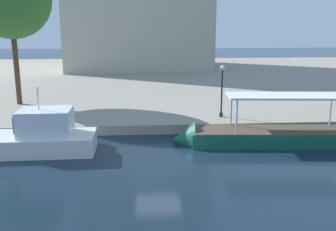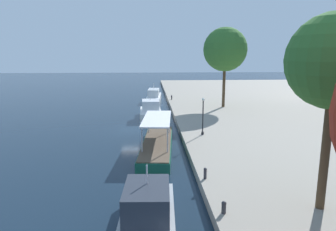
% 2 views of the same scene
% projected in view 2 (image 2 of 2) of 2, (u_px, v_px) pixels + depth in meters
% --- Properties ---
extents(ground_plane, '(220.00, 220.00, 0.00)m').
position_uv_depth(ground_plane, '(132.00, 130.00, 36.50)').
color(ground_plane, '#142333').
extents(motor_yacht_0, '(10.84, 3.09, 4.24)m').
position_uv_depth(motor_yacht_0, '(154.00, 97.00, 58.66)').
color(motor_yacht_0, white).
rests_on(motor_yacht_0, ground_plane).
extents(motor_yacht_1, '(7.57, 2.99, 4.95)m').
position_uv_depth(motor_yacht_1, '(151.00, 112.00, 43.80)').
color(motor_yacht_1, silver).
rests_on(motor_yacht_1, ground_plane).
extents(tour_boat_2, '(13.04, 3.61, 4.10)m').
position_uv_depth(tour_boat_2, '(158.00, 144.00, 29.62)').
color(tour_boat_2, '#14513D').
rests_on(tour_boat_2, ground_plane).
extents(motor_yacht_3, '(7.92, 2.94, 4.55)m').
position_uv_depth(motor_yacht_3, '(148.00, 214.00, 15.83)').
color(motor_yacht_3, '#9EA3A8').
rests_on(motor_yacht_3, ground_plane).
extents(mooring_bollard_0, '(0.26, 0.26, 0.67)m').
position_uv_depth(mooring_bollard_0, '(224.00, 207.00, 16.15)').
color(mooring_bollard_0, '#2D2D33').
rests_on(mooring_bollard_0, dock_promenade).
extents(mooring_bollard_1, '(0.22, 0.22, 0.77)m').
position_uv_depth(mooring_bollard_1, '(205.00, 173.00, 20.58)').
color(mooring_bollard_1, '#2D2D33').
rests_on(mooring_bollard_1, dock_promenade).
extents(mooring_bollard_2, '(0.26, 0.26, 0.80)m').
position_uv_depth(mooring_bollard_2, '(172.00, 97.00, 55.73)').
color(mooring_bollard_2, '#2D2D33').
rests_on(mooring_bollard_2, dock_promenade).
extents(lamp_post, '(0.32, 0.32, 3.81)m').
position_uv_depth(lamp_post, '(203.00, 115.00, 31.43)').
color(lamp_post, black).
rests_on(lamp_post, dock_promenade).
extents(tree_0, '(6.60, 6.60, 12.09)m').
position_uv_depth(tree_0, '(225.00, 49.00, 46.35)').
color(tree_0, '#4C3823').
rests_on(tree_0, dock_promenade).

